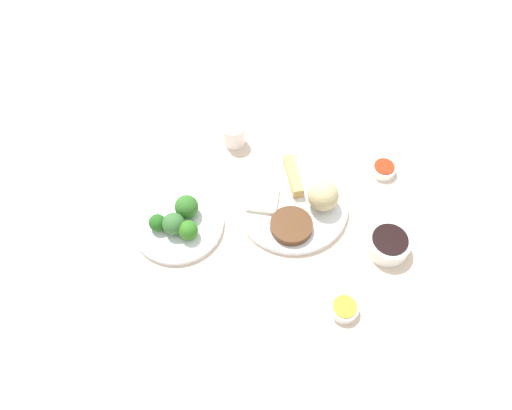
{
  "coord_description": "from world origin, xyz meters",
  "views": [
    {
      "loc": [
        -0.09,
        -0.61,
        0.99
      ],
      "look_at": [
        -0.06,
        0.01,
        0.06
      ],
      "focal_mm": 34.29,
      "sensor_mm": 36.0,
      "label": 1
    }
  ],
  "objects_px": {
    "sauce_ramekin_sweet_and_sour": "(383,170)",
    "main_plate": "(292,205)",
    "sauce_ramekin_hot_mustard": "(344,309)",
    "teacup": "(234,135)",
    "soy_sauce_bowl": "(388,244)",
    "broccoli_plate": "(178,224)"
  },
  "relations": [
    {
      "from": "sauce_ramekin_hot_mustard",
      "to": "teacup",
      "type": "height_order",
      "value": "teacup"
    },
    {
      "from": "soy_sauce_bowl",
      "to": "broccoli_plate",
      "type": "bearing_deg",
      "value": 169.95
    },
    {
      "from": "sauce_ramekin_sweet_and_sour",
      "to": "main_plate",
      "type": "bearing_deg",
      "value": -158.68
    },
    {
      "from": "broccoli_plate",
      "to": "sauce_ramekin_hot_mustard",
      "type": "relative_size",
      "value": 3.46
    },
    {
      "from": "soy_sauce_bowl",
      "to": "sauce_ramekin_hot_mustard",
      "type": "xyz_separation_m",
      "value": [
        -0.12,
        -0.14,
        -0.01
      ]
    },
    {
      "from": "soy_sauce_bowl",
      "to": "sauce_ramekin_sweet_and_sour",
      "type": "distance_m",
      "value": 0.22
    },
    {
      "from": "soy_sauce_bowl",
      "to": "sauce_ramekin_sweet_and_sour",
      "type": "xyz_separation_m",
      "value": [
        0.03,
        0.22,
        -0.01
      ]
    },
    {
      "from": "main_plate",
      "to": "sauce_ramekin_sweet_and_sour",
      "type": "xyz_separation_m",
      "value": [
        0.24,
        0.09,
        0.0
      ]
    },
    {
      "from": "main_plate",
      "to": "broccoli_plate",
      "type": "distance_m",
      "value": 0.27
    },
    {
      "from": "soy_sauce_bowl",
      "to": "teacup",
      "type": "height_order",
      "value": "teacup"
    },
    {
      "from": "broccoli_plate",
      "to": "main_plate",
      "type": "bearing_deg",
      "value": 8.61
    },
    {
      "from": "sauce_ramekin_hot_mustard",
      "to": "main_plate",
      "type": "bearing_deg",
      "value": 107.7
    },
    {
      "from": "sauce_ramekin_sweet_and_sour",
      "to": "teacup",
      "type": "distance_m",
      "value": 0.39
    },
    {
      "from": "main_plate",
      "to": "teacup",
      "type": "distance_m",
      "value": 0.25
    },
    {
      "from": "main_plate",
      "to": "sauce_ramekin_sweet_and_sour",
      "type": "distance_m",
      "value": 0.25
    },
    {
      "from": "main_plate",
      "to": "soy_sauce_bowl",
      "type": "height_order",
      "value": "soy_sauce_bowl"
    },
    {
      "from": "sauce_ramekin_sweet_and_sour",
      "to": "sauce_ramekin_hot_mustard",
      "type": "distance_m",
      "value": 0.39
    },
    {
      "from": "main_plate",
      "to": "sauce_ramekin_hot_mustard",
      "type": "bearing_deg",
      "value": -72.3
    },
    {
      "from": "sauce_ramekin_hot_mustard",
      "to": "broccoli_plate",
      "type": "bearing_deg",
      "value": 147.44
    },
    {
      "from": "main_plate",
      "to": "sauce_ramekin_hot_mustard",
      "type": "relative_size",
      "value": 4.38
    },
    {
      "from": "main_plate",
      "to": "soy_sauce_bowl",
      "type": "bearing_deg",
      "value": -31.39
    },
    {
      "from": "broccoli_plate",
      "to": "teacup",
      "type": "xyz_separation_m",
      "value": [
        0.14,
        0.25,
        0.02
      ]
    }
  ]
}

